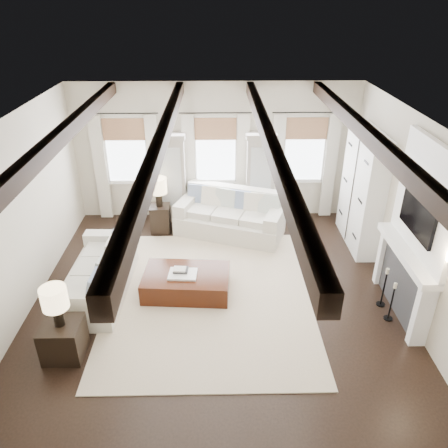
{
  "coord_description": "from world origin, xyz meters",
  "views": [
    {
      "loc": [
        0.01,
        -5.94,
        4.91
      ],
      "look_at": [
        0.14,
        1.07,
        1.15
      ],
      "focal_mm": 35.0,
      "sensor_mm": 36.0,
      "label": 1
    }
  ],
  "objects_px": {
    "ottoman": "(187,283)",
    "side_table_back": "(161,219)",
    "sofa_back": "(231,216)",
    "sofa_left": "(101,275)",
    "side_table_front": "(64,339)"
  },
  "relations": [
    {
      "from": "ottoman",
      "to": "side_table_back",
      "type": "distance_m",
      "value": 2.44
    },
    {
      "from": "sofa_back",
      "to": "sofa_left",
      "type": "xyz_separation_m",
      "value": [
        -2.42,
        -2.21,
        -0.03
      ]
    },
    {
      "from": "sofa_left",
      "to": "side_table_back",
      "type": "height_order",
      "value": "sofa_left"
    },
    {
      "from": "sofa_back",
      "to": "ottoman",
      "type": "relative_size",
      "value": 1.67
    },
    {
      "from": "sofa_back",
      "to": "side_table_back",
      "type": "xyz_separation_m",
      "value": [
        -1.6,
        0.09,
        -0.09
      ]
    },
    {
      "from": "side_table_front",
      "to": "sofa_back",
      "type": "bearing_deg",
      "value": 54.99
    },
    {
      "from": "side_table_front",
      "to": "side_table_back",
      "type": "bearing_deg",
      "value": 74.97
    },
    {
      "from": "ottoman",
      "to": "side_table_back",
      "type": "height_order",
      "value": "side_table_back"
    },
    {
      "from": "sofa_left",
      "to": "ottoman",
      "type": "bearing_deg",
      "value": -1.04
    },
    {
      "from": "ottoman",
      "to": "side_table_front",
      "type": "bearing_deg",
      "value": -134.98
    },
    {
      "from": "ottoman",
      "to": "side_table_front",
      "type": "xyz_separation_m",
      "value": [
        -1.76,
        -1.52,
        0.09
      ]
    },
    {
      "from": "sofa_back",
      "to": "side_table_front",
      "type": "xyz_separation_m",
      "value": [
        -2.64,
        -3.76,
        -0.12
      ]
    },
    {
      "from": "sofa_left",
      "to": "side_table_front",
      "type": "relative_size",
      "value": 3.9
    },
    {
      "from": "side_table_back",
      "to": "side_table_front",
      "type": "bearing_deg",
      "value": -105.03
    },
    {
      "from": "side_table_back",
      "to": "ottoman",
      "type": "bearing_deg",
      "value": -72.79
    }
  ]
}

